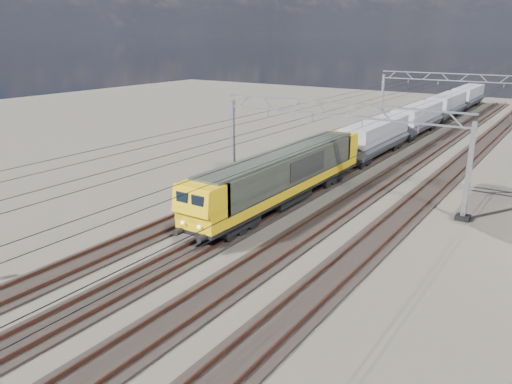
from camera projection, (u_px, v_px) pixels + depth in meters
The scene contains 13 objects.
ground at pixel (308, 210), 35.21m from camera, with size 160.00×160.00×0.00m, color #2A241F.
track_outer_west at pixel (239, 195), 38.36m from camera, with size 2.60×140.00×0.30m.
track_loco at pixel (284, 204), 36.25m from camera, with size 2.60×140.00×0.30m.
track_inner_east at pixel (334, 214), 34.13m from camera, with size 2.60×140.00×0.30m.
track_outer_east at pixel (391, 226), 32.01m from camera, with size 2.60×140.00×0.30m.
catenary_gantry_mid at pixel (335, 146), 37.21m from camera, with size 19.90×0.90×7.11m.
catenary_gantry_far at pixel (452, 98), 65.79m from camera, with size 19.90×0.90×7.11m.
overhead_wires at pixel (358, 114), 39.84m from camera, with size 12.03×140.00×0.53m.
locomotive at pixel (284, 174), 35.54m from camera, with size 2.76×21.10×3.62m.
hopper_wagon_lead at pixel (375, 136), 49.62m from camera, with size 3.38×13.00×3.25m.
hopper_wagon_mid at pixel (417, 117), 60.89m from camera, with size 3.38×13.00×3.25m.
hopper_wagon_third at pixel (446, 105), 72.16m from camera, with size 3.38×13.00×3.25m.
hopper_wagon_fourth at pixel (468, 95), 83.43m from camera, with size 3.38×13.00×3.25m.
Camera 1 is at (15.36, -29.69, 11.74)m, focal length 35.00 mm.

